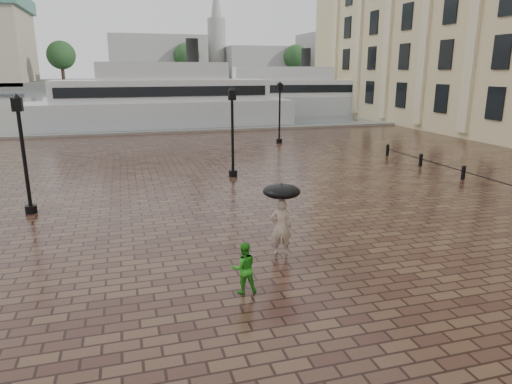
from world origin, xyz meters
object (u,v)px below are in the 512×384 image
(street_lamps, at_px, (139,127))
(ferry_far, at_px, (282,96))
(ferry_near, at_px, (163,100))
(child_pedestrian, at_px, (244,268))
(adult_pedestrian, at_px, (281,227))

(street_lamps, bearing_deg, ferry_far, 56.52)
(street_lamps, height_order, ferry_near, ferry_near)
(child_pedestrian, distance_m, ferry_far, 46.13)
(adult_pedestrian, relative_size, ferry_far, 0.07)
(street_lamps, bearing_deg, adult_pedestrian, -76.19)
(child_pedestrian, relative_size, ferry_near, 0.05)
(ferry_far, bearing_deg, street_lamps, -115.47)
(ferry_near, bearing_deg, street_lamps, -100.09)
(child_pedestrian, bearing_deg, adult_pedestrian, -127.56)
(street_lamps, xyz_separation_m, ferry_near, (3.12, 19.95, 0.17))
(adult_pedestrian, height_order, child_pedestrian, adult_pedestrian)
(adult_pedestrian, relative_size, ferry_near, 0.07)
(adult_pedestrian, bearing_deg, ferry_far, -89.18)
(adult_pedestrian, bearing_deg, child_pedestrian, 70.88)
(ferry_near, bearing_deg, ferry_far, 24.46)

